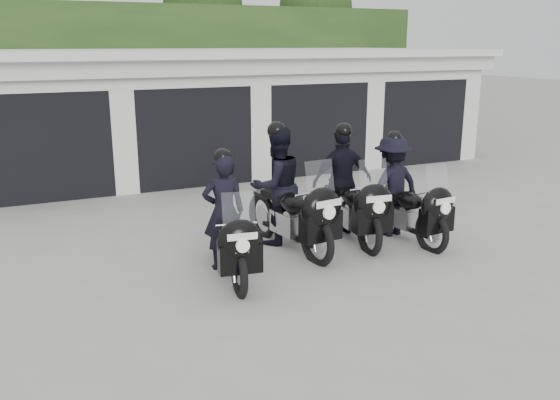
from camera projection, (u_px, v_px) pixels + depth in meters
name	position (u px, v px, depth m)	size (l,w,h in m)	color
ground	(310.00, 268.00, 8.53)	(80.00, 80.00, 0.00)	#9B9B96
garage_block	(165.00, 111.00, 15.23)	(16.40, 6.80, 2.96)	silver
background_vegetation	(137.00, 54.00, 19.30)	(20.00, 3.90, 5.80)	#1E3B15
police_bike_a	(228.00, 226.00, 8.11)	(0.81, 2.05, 1.79)	black
police_bike_b	(284.00, 194.00, 9.24)	(1.03, 2.32, 2.03)	black
police_bike_c	(347.00, 188.00, 9.74)	(1.11, 2.22, 1.94)	black
police_bike_d	(398.00, 192.00, 9.72)	(1.13, 2.08, 1.81)	black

